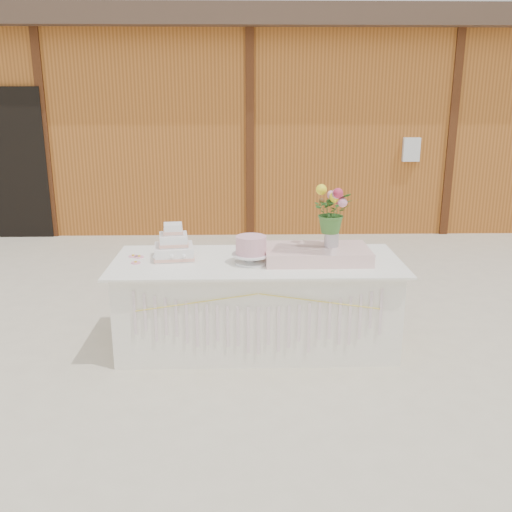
{
  "coord_description": "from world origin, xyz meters",
  "views": [
    {
      "loc": [
        -0.12,
        -4.55,
        2.11
      ],
      "look_at": [
        0.0,
        0.3,
        0.72
      ],
      "focal_mm": 40.0,
      "sensor_mm": 36.0,
      "label": 1
    }
  ],
  "objects": [
    {
      "name": "ground",
      "position": [
        0.0,
        0.0,
        0.0
      ],
      "size": [
        80.0,
        80.0,
        0.0
      ],
      "primitive_type": "plane",
      "color": "beige",
      "rests_on": "ground"
    },
    {
      "name": "barn",
      "position": [
        -0.01,
        5.99,
        1.68
      ],
      "size": [
        12.6,
        4.6,
        3.3
      ],
      "color": "#A96023",
      "rests_on": "ground"
    },
    {
      "name": "cake_table",
      "position": [
        0.0,
        -0.0,
        0.39
      ],
      "size": [
        2.4,
        1.0,
        0.77
      ],
      "color": "white",
      "rests_on": "ground"
    },
    {
      "name": "wedding_cake",
      "position": [
        -0.7,
        0.08,
        0.87
      ],
      "size": [
        0.37,
        0.37,
        0.3
      ],
      "rotation": [
        0.0,
        0.0,
        0.13
      ],
      "color": "white",
      "rests_on": "cake_table"
    },
    {
      "name": "pink_cake_stand",
      "position": [
        -0.05,
        -0.09,
        0.9
      ],
      "size": [
        0.32,
        0.32,
        0.23
      ],
      "color": "white",
      "rests_on": "cake_table"
    },
    {
      "name": "satin_runner",
      "position": [
        0.5,
        -0.01,
        0.82
      ],
      "size": [
        0.86,
        0.5,
        0.11
      ],
      "primitive_type": "cube",
      "rotation": [
        0.0,
        0.0,
        0.0
      ],
      "color": "beige",
      "rests_on": "cake_table"
    },
    {
      "name": "flower_vase",
      "position": [
        0.62,
        0.03,
        0.96
      ],
      "size": [
        0.12,
        0.12,
        0.16
      ],
      "primitive_type": "cylinder",
      "color": "#B3B4B8",
      "rests_on": "satin_runner"
    },
    {
      "name": "bouquet",
      "position": [
        0.62,
        0.03,
        1.22
      ],
      "size": [
        0.32,
        0.28,
        0.35
      ],
      "primitive_type": "imported",
      "rotation": [
        0.0,
        0.0,
        -0.02
      ],
      "color": "#3A6C2B",
      "rests_on": "flower_vase"
    },
    {
      "name": "loose_flowers",
      "position": [
        -0.98,
        0.11,
        0.78
      ],
      "size": [
        0.26,
        0.41,
        0.02
      ],
      "primitive_type": null,
      "rotation": [
        0.0,
        0.0,
        0.29
      ],
      "color": "pink",
      "rests_on": "cake_table"
    }
  ]
}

